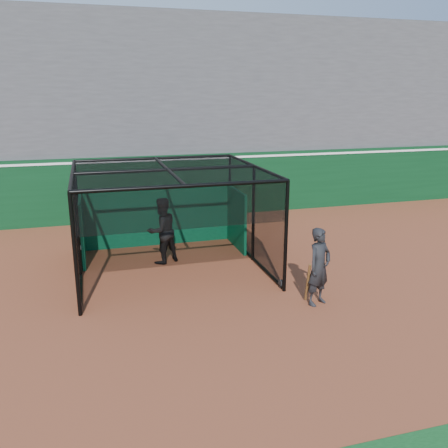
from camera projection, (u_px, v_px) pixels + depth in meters
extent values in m
plane|color=brown|center=(219.00, 305.00, 11.21)|extent=(120.00, 120.00, 0.00)
cube|color=#093417|center=(162.00, 187.00, 18.75)|extent=(50.00, 0.45, 2.50)
cube|color=white|center=(161.00, 159.00, 18.46)|extent=(50.00, 0.50, 0.08)
cube|color=#4C4C4F|center=(147.00, 115.00, 21.64)|extent=(50.00, 7.85, 7.75)
cube|color=#4C4C4F|center=(135.00, 20.00, 23.62)|extent=(50.00, 0.30, 1.20)
cube|color=#085431|center=(158.00, 217.00, 15.43)|extent=(4.84, 0.10, 1.90)
cylinder|color=black|center=(80.00, 307.00, 10.84)|extent=(0.08, 0.22, 0.22)
cylinder|color=black|center=(281.00, 284.00, 12.15)|extent=(0.08, 0.22, 0.22)
cylinder|color=black|center=(81.00, 248.00, 14.93)|extent=(0.08, 0.22, 0.22)
cylinder|color=black|center=(231.00, 236.00, 16.24)|extent=(0.08, 0.22, 0.22)
imported|color=black|center=(162.00, 231.00, 13.77)|extent=(1.17, 1.07, 1.94)
imported|color=black|center=(319.00, 267.00, 11.04)|extent=(0.80, 0.69, 1.86)
cylinder|color=#593819|center=(308.00, 282.00, 11.12)|extent=(0.16, 0.39, 1.03)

